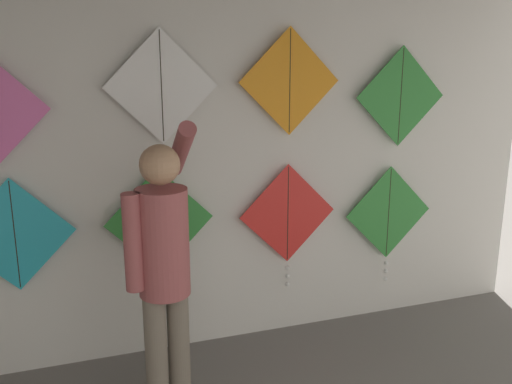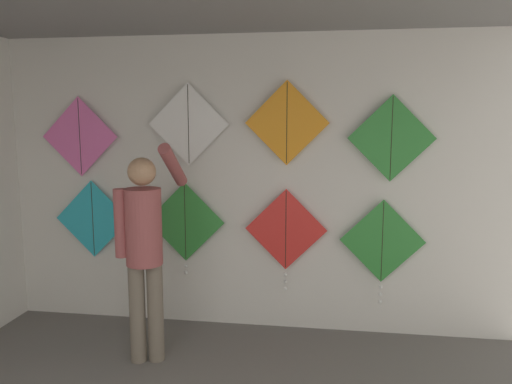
# 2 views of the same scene
# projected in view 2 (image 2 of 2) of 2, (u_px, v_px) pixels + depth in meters

# --- Properties ---
(back_panel) EXTENTS (5.28, 0.06, 2.80)m
(back_panel) POSITION_uv_depth(u_px,v_px,m) (234.00, 184.00, 4.80)
(back_panel) COLOR silver
(back_panel) RESTS_ON ground
(shopkeeper) EXTENTS (0.45, 0.69, 1.83)m
(shopkeeper) POSITION_uv_depth(u_px,v_px,m) (145.00, 241.00, 4.09)
(shopkeeper) COLOR #726656
(shopkeeper) RESTS_ON ground
(kite_0) EXTENTS (0.78, 0.01, 0.78)m
(kite_0) POSITION_uv_depth(u_px,v_px,m) (93.00, 219.00, 4.97)
(kite_0) COLOR #28B2C6
(kite_1) EXTENTS (0.78, 0.04, 0.91)m
(kite_1) POSITION_uv_depth(u_px,v_px,m) (185.00, 224.00, 4.84)
(kite_1) COLOR #338C38
(kite_2) EXTENTS (0.78, 0.04, 0.98)m
(kite_2) POSITION_uv_depth(u_px,v_px,m) (286.00, 232.00, 4.70)
(kite_2) COLOR red
(kite_3) EXTENTS (0.78, 0.04, 0.98)m
(kite_3) POSITION_uv_depth(u_px,v_px,m) (382.00, 244.00, 4.58)
(kite_3) COLOR #338C38
(kite_4) EXTENTS (0.78, 0.01, 0.78)m
(kite_4) POSITION_uv_depth(u_px,v_px,m) (80.00, 137.00, 4.87)
(kite_4) COLOR pink
(kite_5) EXTENTS (0.78, 0.01, 0.78)m
(kite_5) POSITION_uv_depth(u_px,v_px,m) (188.00, 124.00, 4.69)
(kite_5) COLOR white
(kite_6) EXTENTS (0.78, 0.01, 0.78)m
(kite_6) POSITION_uv_depth(u_px,v_px,m) (287.00, 123.00, 4.55)
(kite_6) COLOR orange
(kite_7) EXTENTS (0.78, 0.01, 0.78)m
(kite_7) POSITION_uv_depth(u_px,v_px,m) (391.00, 138.00, 4.43)
(kite_7) COLOR #338C38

